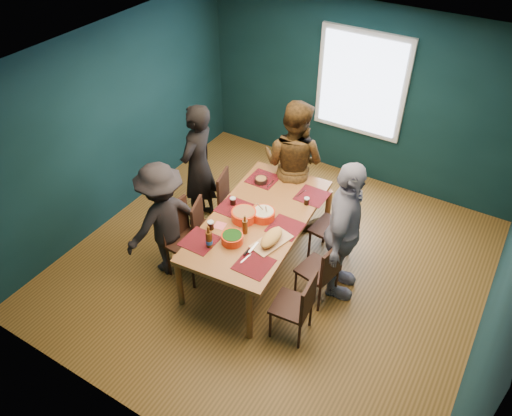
{
  "coord_description": "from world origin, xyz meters",
  "views": [
    {
      "loc": [
        2.18,
        -4.09,
        4.64
      ],
      "look_at": [
        -0.17,
        -0.19,
        1.0
      ],
      "focal_mm": 35.0,
      "sensor_mm": 36.0,
      "label": 1
    }
  ],
  "objects_px": {
    "chair_right_far": "(339,226)",
    "person_back": "(293,164)",
    "person_far_left": "(198,167)",
    "bowl_dumpling": "(263,214)",
    "cutting_board": "(271,239)",
    "chair_left_far": "(230,197)",
    "chair_right_mid": "(324,268)",
    "dining_table": "(259,222)",
    "chair_right_near": "(299,303)",
    "bowl_herbs": "(232,238)",
    "person_right": "(343,232)",
    "person_near_left": "(163,220)",
    "bowl_salad": "(244,215)",
    "chair_left_mid": "(205,225)",
    "chair_left_near": "(183,234)"
  },
  "relations": [
    {
      "from": "chair_right_far",
      "to": "person_back",
      "type": "bearing_deg",
      "value": 158.29
    },
    {
      "from": "person_far_left",
      "to": "bowl_dumpling",
      "type": "bearing_deg",
      "value": 67.16
    },
    {
      "from": "cutting_board",
      "to": "person_back",
      "type": "bearing_deg",
      "value": 123.07
    },
    {
      "from": "chair_left_far",
      "to": "cutting_board",
      "type": "bearing_deg",
      "value": -50.48
    },
    {
      "from": "chair_left_far",
      "to": "cutting_board",
      "type": "relative_size",
      "value": 1.39
    },
    {
      "from": "cutting_board",
      "to": "chair_right_mid",
      "type": "bearing_deg",
      "value": 36.37
    },
    {
      "from": "chair_left_far",
      "to": "dining_table",
      "type": "bearing_deg",
      "value": -47.74
    },
    {
      "from": "chair_right_near",
      "to": "bowl_herbs",
      "type": "distance_m",
      "value": 1.03
    },
    {
      "from": "chair_right_mid",
      "to": "person_back",
      "type": "xyz_separation_m",
      "value": [
        -1.05,
        1.19,
        0.4
      ]
    },
    {
      "from": "chair_right_far",
      "to": "person_right",
      "type": "height_order",
      "value": "person_right"
    },
    {
      "from": "dining_table",
      "to": "person_near_left",
      "type": "distance_m",
      "value": 1.16
    },
    {
      "from": "bowl_salad",
      "to": "bowl_herbs",
      "type": "height_order",
      "value": "bowl_salad"
    },
    {
      "from": "person_back",
      "to": "dining_table",
      "type": "bearing_deg",
      "value": 95.97
    },
    {
      "from": "person_back",
      "to": "person_near_left",
      "type": "distance_m",
      "value": 1.91
    },
    {
      "from": "chair_right_far",
      "to": "person_right",
      "type": "distance_m",
      "value": 0.62
    },
    {
      "from": "dining_table",
      "to": "cutting_board",
      "type": "distance_m",
      "value": 0.48
    },
    {
      "from": "bowl_herbs",
      "to": "cutting_board",
      "type": "xyz_separation_m",
      "value": [
        0.38,
        0.22,
        0.0
      ]
    },
    {
      "from": "chair_right_mid",
      "to": "person_near_left",
      "type": "height_order",
      "value": "person_near_left"
    },
    {
      "from": "chair_right_near",
      "to": "person_near_left",
      "type": "relative_size",
      "value": 0.57
    },
    {
      "from": "chair_right_far",
      "to": "bowl_dumpling",
      "type": "bearing_deg",
      "value": -133.68
    },
    {
      "from": "person_back",
      "to": "bowl_dumpling",
      "type": "relative_size",
      "value": 6.71
    },
    {
      "from": "chair_left_mid",
      "to": "person_right",
      "type": "xyz_separation_m",
      "value": [
        1.74,
        0.31,
        0.43
      ]
    },
    {
      "from": "dining_table",
      "to": "chair_right_mid",
      "type": "height_order",
      "value": "chair_right_mid"
    },
    {
      "from": "cutting_board",
      "to": "bowl_salad",
      "type": "bearing_deg",
      "value": 173.48
    },
    {
      "from": "chair_left_far",
      "to": "bowl_dumpling",
      "type": "xyz_separation_m",
      "value": [
        0.82,
        -0.49,
        0.38
      ]
    },
    {
      "from": "chair_left_far",
      "to": "chair_left_mid",
      "type": "relative_size",
      "value": 1.06
    },
    {
      "from": "cutting_board",
      "to": "person_near_left",
      "type": "bearing_deg",
      "value": -153.63
    },
    {
      "from": "person_near_left",
      "to": "cutting_board",
      "type": "xyz_separation_m",
      "value": [
        1.34,
        0.28,
        0.11
      ]
    },
    {
      "from": "person_far_left",
      "to": "chair_right_far",
      "type": "bearing_deg",
      "value": 91.3
    },
    {
      "from": "person_right",
      "to": "chair_right_near",
      "type": "bearing_deg",
      "value": 161.63
    },
    {
      "from": "chair_left_mid",
      "to": "person_right",
      "type": "relative_size",
      "value": 0.45
    },
    {
      "from": "bowl_herbs",
      "to": "person_near_left",
      "type": "bearing_deg",
      "value": -176.4
    },
    {
      "from": "dining_table",
      "to": "chair_right_mid",
      "type": "relative_size",
      "value": 2.52
    },
    {
      "from": "chair_left_far",
      "to": "bowl_salad",
      "type": "height_order",
      "value": "bowl_salad"
    },
    {
      "from": "chair_right_mid",
      "to": "person_far_left",
      "type": "height_order",
      "value": "person_far_left"
    },
    {
      "from": "chair_right_far",
      "to": "bowl_herbs",
      "type": "relative_size",
      "value": 3.93
    },
    {
      "from": "chair_right_mid",
      "to": "cutting_board",
      "type": "height_order",
      "value": "cutting_board"
    },
    {
      "from": "person_back",
      "to": "chair_left_far",
      "type": "bearing_deg",
      "value": 42.92
    },
    {
      "from": "chair_right_near",
      "to": "bowl_dumpling",
      "type": "distance_m",
      "value": 1.17
    },
    {
      "from": "chair_right_far",
      "to": "dining_table",
      "type": "bearing_deg",
      "value": -135.0
    },
    {
      "from": "chair_right_mid",
      "to": "person_back",
      "type": "distance_m",
      "value": 1.64
    },
    {
      "from": "chair_left_near",
      "to": "chair_right_near",
      "type": "distance_m",
      "value": 1.7
    },
    {
      "from": "chair_left_near",
      "to": "bowl_herbs",
      "type": "xyz_separation_m",
      "value": [
        0.74,
        -0.01,
        0.3
      ]
    },
    {
      "from": "chair_right_far",
      "to": "chair_right_near",
      "type": "distance_m",
      "value": 1.34
    },
    {
      "from": "chair_left_far",
      "to": "person_right",
      "type": "height_order",
      "value": "person_right"
    },
    {
      "from": "chair_right_near",
      "to": "bowl_herbs",
      "type": "xyz_separation_m",
      "value": [
        -0.95,
        0.16,
        0.37
      ]
    },
    {
      "from": "person_right",
      "to": "chair_left_mid",
      "type": "bearing_deg",
      "value": 87.72
    },
    {
      "from": "chair_right_mid",
      "to": "dining_table",
      "type": "bearing_deg",
      "value": -174.11
    },
    {
      "from": "chair_left_far",
      "to": "cutting_board",
      "type": "xyz_separation_m",
      "value": [
        1.11,
        -0.82,
        0.38
      ]
    },
    {
      "from": "chair_left_mid",
      "to": "chair_right_mid",
      "type": "xyz_separation_m",
      "value": [
        1.66,
        0.05,
        0.04
      ]
    }
  ]
}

